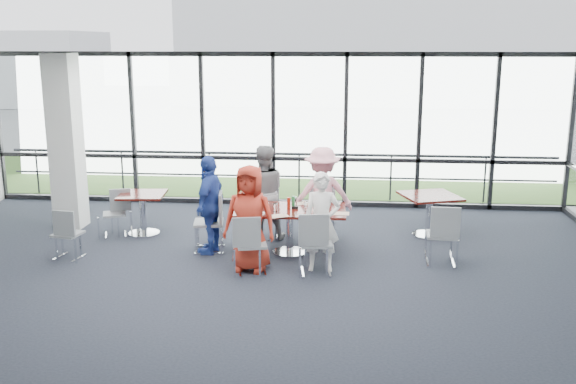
# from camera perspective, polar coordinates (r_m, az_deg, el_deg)

# --- Properties ---
(floor) EXTENTS (12.00, 10.00, 0.02)m
(floor) POSITION_cam_1_polar(r_m,az_deg,el_deg) (9.01, -4.89, -8.97)
(floor) COLOR black
(floor) RESTS_ON ground
(ceiling) EXTENTS (12.00, 10.00, 0.04)m
(ceiling) POSITION_cam_1_polar(r_m,az_deg,el_deg) (8.35, -5.33, 11.89)
(ceiling) COLOR silver
(ceiling) RESTS_ON ground
(wall_front) EXTENTS (12.00, 0.10, 3.20)m
(wall_front) POSITION_cam_1_polar(r_m,az_deg,el_deg) (3.97, -18.37, -14.12)
(wall_front) COLOR silver
(wall_front) RESTS_ON ground
(curtain_wall_back) EXTENTS (12.00, 0.10, 3.20)m
(curtain_wall_back) POSITION_cam_1_polar(r_m,az_deg,el_deg) (13.42, -1.31, 5.53)
(curtain_wall_back) COLOR white
(curtain_wall_back) RESTS_ON ground
(structural_column) EXTENTS (0.50, 0.50, 3.20)m
(structural_column) POSITION_cam_1_polar(r_m,az_deg,el_deg) (12.45, -19.14, 4.22)
(structural_column) COLOR white
(structural_column) RESTS_ON ground
(apron) EXTENTS (80.00, 70.00, 0.02)m
(apron) POSITION_cam_1_polar(r_m,az_deg,el_deg) (18.59, 0.46, 2.61)
(apron) COLOR slate
(apron) RESTS_ON ground
(grass_strip) EXTENTS (80.00, 5.00, 0.01)m
(grass_strip) POSITION_cam_1_polar(r_m,az_deg,el_deg) (16.63, -0.11, 1.46)
(grass_strip) COLOR #315622
(grass_strip) RESTS_ON ground
(hangar_main) EXTENTS (24.00, 10.00, 6.00)m
(hangar_main) POSITION_cam_1_polar(r_m,az_deg,el_deg) (40.29, 8.96, 12.44)
(hangar_main) COLOR silver
(hangar_main) RESTS_ON ground
(hangar_aux) EXTENTS (10.00, 6.00, 4.00)m
(hangar_aux) POSITION_cam_1_polar(r_m,az_deg,el_deg) (41.16, -23.48, 10.16)
(hangar_aux) COLOR silver
(hangar_aux) RESTS_ON ground
(guard_rail) EXTENTS (12.00, 0.06, 0.06)m
(guard_rail) POSITION_cam_1_polar(r_m,az_deg,el_deg) (14.19, -1.01, 1.45)
(guard_rail) COLOR #2D2D33
(guard_rail) RESTS_ON ground
(main_table) EXTENTS (1.83, 1.03, 0.75)m
(main_table) POSITION_cam_1_polar(r_m,az_deg,el_deg) (10.41, 0.15, -2.23)
(main_table) COLOR #340E0D
(main_table) RESTS_ON ground
(side_table_left) EXTENTS (0.87, 0.87, 0.75)m
(side_table_left) POSITION_cam_1_polar(r_m,az_deg,el_deg) (11.74, -12.81, -0.75)
(side_table_left) COLOR #340E0D
(side_table_left) RESTS_ON ground
(side_table_right) EXTENTS (1.16, 1.16, 0.75)m
(side_table_right) POSITION_cam_1_polar(r_m,az_deg,el_deg) (11.62, 12.48, -0.77)
(side_table_right) COLOR #340E0D
(side_table_right) RESTS_ON ground
(diner_near_left) EXTENTS (0.86, 0.62, 1.62)m
(diner_near_left) POSITION_cam_1_polar(r_m,az_deg,el_deg) (9.62, -3.42, -2.35)
(diner_near_left) COLOR #B02D1C
(diner_near_left) RESTS_ON ground
(diner_near_right) EXTENTS (0.56, 0.41, 1.51)m
(diner_near_right) POSITION_cam_1_polar(r_m,az_deg,el_deg) (9.62, 3.01, -2.68)
(diner_near_right) COLOR white
(diner_near_right) RESTS_ON ground
(diner_far_left) EXTENTS (0.90, 0.67, 1.66)m
(diner_far_left) POSITION_cam_1_polar(r_m,az_deg,el_deg) (11.16, -2.23, -0.05)
(diner_far_left) COLOR slate
(diner_far_left) RESTS_ON ground
(diner_far_right) EXTENTS (1.16, 0.76, 1.65)m
(diner_far_right) POSITION_cam_1_polar(r_m,az_deg,el_deg) (11.04, 3.04, -0.23)
(diner_far_right) COLOR #FCA4B4
(diner_far_right) RESTS_ON ground
(diner_end) EXTENTS (0.68, 1.03, 1.62)m
(diner_end) POSITION_cam_1_polar(r_m,az_deg,el_deg) (10.48, -6.92, -1.14)
(diner_end) COLOR #253F99
(diner_end) RESTS_ON ground
(chair_main_nl) EXTENTS (0.52, 0.52, 0.89)m
(chair_main_nl) POSITION_cam_1_polar(r_m,az_deg,el_deg) (9.59, -3.24, -4.68)
(chair_main_nl) COLOR gray
(chair_main_nl) RESTS_ON ground
(chair_main_nr) EXTENTS (0.52, 0.52, 0.94)m
(chair_main_nr) POSITION_cam_1_polar(r_m,az_deg,el_deg) (9.55, 2.51, -4.57)
(chair_main_nr) COLOR gray
(chair_main_nr) RESTS_ON ground
(chair_main_fl) EXTENTS (0.41, 0.41, 0.83)m
(chair_main_fl) POSITION_cam_1_polar(r_m,az_deg,el_deg) (11.32, -1.87, -2.03)
(chair_main_fl) COLOR gray
(chair_main_fl) RESTS_ON ground
(chair_main_fr) EXTENTS (0.48, 0.48, 0.97)m
(chair_main_fr) POSITION_cam_1_polar(r_m,az_deg,el_deg) (11.30, 3.04, -1.68)
(chair_main_fr) COLOR gray
(chair_main_fr) RESTS_ON ground
(chair_main_end) EXTENTS (0.54, 0.54, 0.97)m
(chair_main_end) POSITION_cam_1_polar(r_m,az_deg,el_deg) (10.64, -7.06, -2.71)
(chair_main_end) COLOR gray
(chair_main_end) RESTS_ON ground
(chair_spare_la) EXTENTS (0.46, 0.46, 0.81)m
(chair_spare_la) POSITION_cam_1_polar(r_m,az_deg,el_deg) (10.80, -18.99, -3.55)
(chair_spare_la) COLOR gray
(chair_spare_la) RESTS_ON ground
(chair_spare_lb) EXTENTS (0.50, 0.50, 0.80)m
(chair_spare_lb) POSITION_cam_1_polar(r_m,az_deg,el_deg) (11.83, -15.17, -1.90)
(chair_spare_lb) COLOR gray
(chair_spare_lb) RESTS_ON ground
(chair_spare_r) EXTENTS (0.49, 0.49, 0.94)m
(chair_spare_r) POSITION_cam_1_polar(r_m,az_deg,el_deg) (10.22, 13.50, -3.73)
(chair_spare_r) COLOR gray
(chair_spare_r) RESTS_ON ground
(plate_nl) EXTENTS (0.25, 0.25, 0.01)m
(plate_nl) POSITION_cam_1_polar(r_m,az_deg,el_deg) (10.09, -2.76, -1.91)
(plate_nl) COLOR white
(plate_nl) RESTS_ON main_table
(plate_nr) EXTENTS (0.25, 0.25, 0.01)m
(plate_nr) POSITION_cam_1_polar(r_m,az_deg,el_deg) (10.10, 2.98, -1.89)
(plate_nr) COLOR white
(plate_nr) RESTS_ON main_table
(plate_fl) EXTENTS (0.27, 0.27, 0.01)m
(plate_fl) POSITION_cam_1_polar(r_m,az_deg,el_deg) (10.71, -2.42, -1.02)
(plate_fl) COLOR white
(plate_fl) RESTS_ON main_table
(plate_fr) EXTENTS (0.27, 0.27, 0.01)m
(plate_fr) POSITION_cam_1_polar(r_m,az_deg,el_deg) (10.65, 2.50, -1.10)
(plate_fr) COLOR white
(plate_fr) RESTS_ON main_table
(plate_end) EXTENTS (0.24, 0.24, 0.01)m
(plate_end) POSITION_cam_1_polar(r_m,az_deg,el_deg) (10.48, -4.00, -1.35)
(plate_end) COLOR white
(plate_end) RESTS_ON main_table
(tumbler_a) EXTENTS (0.07, 0.07, 0.14)m
(tumbler_a) POSITION_cam_1_polar(r_m,az_deg,el_deg) (10.19, -1.11, -1.38)
(tumbler_a) COLOR white
(tumbler_a) RESTS_ON main_table
(tumbler_b) EXTENTS (0.07, 0.07, 0.15)m
(tumbler_b) POSITION_cam_1_polar(r_m,az_deg,el_deg) (10.21, 1.63, -1.33)
(tumbler_b) COLOR white
(tumbler_b) RESTS_ON main_table
(tumbler_c) EXTENTS (0.08, 0.08, 0.15)m
(tumbler_c) POSITION_cam_1_polar(r_m,az_deg,el_deg) (10.54, 0.60, -0.85)
(tumbler_c) COLOR white
(tumbler_c) RESTS_ON main_table
(tumbler_d) EXTENTS (0.07, 0.07, 0.14)m
(tumbler_d) POSITION_cam_1_polar(r_m,az_deg,el_deg) (10.30, -3.33, -1.25)
(tumbler_d) COLOR white
(tumbler_d) RESTS_ON main_table
(menu_a) EXTENTS (0.37, 0.33, 0.00)m
(menu_a) POSITION_cam_1_polar(r_m,az_deg,el_deg) (9.95, -0.86, -2.14)
(menu_a) COLOR silver
(menu_a) RESTS_ON main_table
(menu_b) EXTENTS (0.31, 0.22, 0.00)m
(menu_b) POSITION_cam_1_polar(r_m,az_deg,el_deg) (10.13, 4.60, -1.91)
(menu_b) COLOR silver
(menu_b) RESTS_ON main_table
(menu_c) EXTENTS (0.34, 0.32, 0.00)m
(menu_c) POSITION_cam_1_polar(r_m,az_deg,el_deg) (10.72, 1.14, -1.02)
(menu_c) COLOR silver
(menu_c) RESTS_ON main_table
(condiment_caddy) EXTENTS (0.10, 0.07, 0.04)m
(condiment_caddy) POSITION_cam_1_polar(r_m,az_deg,el_deg) (10.39, 0.62, -1.38)
(condiment_caddy) COLOR black
(condiment_caddy) RESTS_ON main_table
(ketchup_bottle) EXTENTS (0.06, 0.06, 0.18)m
(ketchup_bottle) POSITION_cam_1_polar(r_m,az_deg,el_deg) (10.39, 0.06, -0.98)
(ketchup_bottle) COLOR #9E1C0B
(ketchup_bottle) RESTS_ON main_table
(green_bottle) EXTENTS (0.05, 0.05, 0.20)m
(green_bottle) POSITION_cam_1_polar(r_m,az_deg,el_deg) (10.41, 0.47, -0.90)
(green_bottle) COLOR #257D3C
(green_bottle) RESTS_ON main_table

